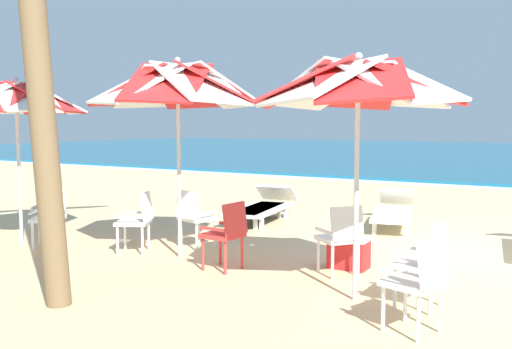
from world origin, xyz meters
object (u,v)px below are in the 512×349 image
Objects in this scene: plastic_chair_0 at (426,260)px; sun_lounger_2 at (266,206)px; plastic_chair_3 at (138,218)px; cooler_box at (349,252)px; plastic_chair_6 at (49,214)px; plastic_chair_4 at (194,215)px; plastic_chair_2 at (341,235)px; beach_umbrella_2 at (16,100)px; sun_lounger_3 at (259,206)px; plastic_chair_5 at (227,231)px; sun_lounger_1 at (393,211)px; plastic_chair_1 at (419,279)px; beach_umbrella_1 at (178,87)px; beach_umbrella_0 at (358,86)px.

plastic_chair_0 is 5.21m from sun_lounger_2.
plastic_chair_3 is 3.00m from cooler_box.
plastic_chair_0 is at bearing 0.04° from plastic_chair_6.
plastic_chair_4 reaches higher than cooler_box.
plastic_chair_2 is at bearing -83.71° from cooler_box.
plastic_chair_0 is at bearing 1.00° from beach_umbrella_2.
beach_umbrella_2 is 5.08× the size of cooler_box.
plastic_chair_4 is (0.52, 0.64, 0.00)m from plastic_chair_3.
plastic_chair_4 is 0.39× the size of sun_lounger_3.
beach_umbrella_2 is at bearing -165.96° from cooler_box.
plastic_chair_2 reaches higher than sun_lounger_3.
plastic_chair_0 is at bearing -41.91° from sun_lounger_3.
beach_umbrella_2 is at bearing -121.03° from sun_lounger_2.
plastic_chair_5 is at bearing -35.99° from plastic_chair_4.
sun_lounger_1 is at bearing 110.16° from plastic_chair_0.
plastic_chair_0 is 1.37m from plastic_chair_2.
plastic_chair_2 is 2.44m from plastic_chair_4.
plastic_chair_2 reaches higher than sun_lounger_2.
beach_umbrella_2 reaches higher than plastic_chair_1.
beach_umbrella_1 is at bearing 7.38° from plastic_chair_3.
sun_lounger_2 is (1.69, 3.57, -0.22)m from plastic_chair_6.
plastic_chair_3 is at bearing -172.62° from beach_umbrella_1.
sun_lounger_1 is (-0.85, 4.31, -1.93)m from beach_umbrella_0.
plastic_chair_4 is 1.00× the size of plastic_chair_6.
plastic_chair_2 is at bearing 131.94° from plastic_chair_1.
cooler_box is at bearing 14.04° from beach_umbrella_2.
sun_lounger_2 is (-3.10, 3.66, -1.93)m from beach_umbrella_0.
beach_umbrella_0 is 2.95× the size of plastic_chair_4.
plastic_chair_1 and plastic_chair_3 have the same top height.
plastic_chair_1 and plastic_chair_5 have the same top height.
plastic_chair_0 is 0.72m from plastic_chair_1.
sun_lounger_1 is at bearing 44.08° from beach_umbrella_2.
beach_umbrella_1 is (-2.26, -0.24, 1.83)m from plastic_chair_2.
beach_umbrella_1 reaches higher than sun_lounger_1.
beach_umbrella_0 is 1.16× the size of sun_lounger_2.
plastic_chair_1 is 0.34× the size of beach_umbrella_2.
sun_lounger_1 is at bearing 63.23° from beach_umbrella_1.
sun_lounger_2 is (-3.91, 4.28, -0.22)m from plastic_chair_1.
plastic_chair_2 and plastic_chair_4 have the same top height.
plastic_chair_5 is at bearing 160.15° from plastic_chair_1.
plastic_chair_6 is 0.39× the size of sun_lounger_3.
beach_umbrella_1 is at bearing 172.14° from plastic_chair_0.
sun_lounger_1 is at bearing 76.49° from plastic_chair_5.
plastic_chair_0 is at bearing 98.79° from plastic_chair_1.
beach_umbrella_0 is at bearing -59.64° from plastic_chair_2.
sun_lounger_1 is 3.14m from cooler_box.
plastic_chair_1 is 4.09m from plastic_chair_4.
beach_umbrella_0 is at bearing -21.07° from plastic_chair_4.
plastic_chair_5 is (0.93, -0.24, -1.83)m from beach_umbrella_1.
plastic_chair_2 is 0.48m from cooler_box.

